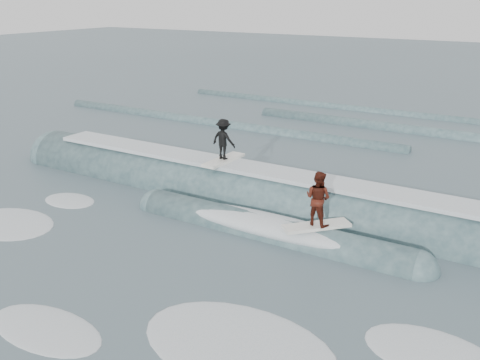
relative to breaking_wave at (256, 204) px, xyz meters
The scene contains 6 objects.
ground 4.59m from the breaking_wave, 93.16° to the right, with size 160.00×160.00×0.00m, color #425861.
breaking_wave is the anchor object (origin of this frame).
surfer_black 2.54m from the breaking_wave, 168.73° to the left, with size 0.99×2.02×1.57m.
surfer_red 3.87m from the breaking_wave, 31.47° to the right, with size 1.77×1.84×1.72m.
whitewater 6.43m from the breaking_wave, 89.53° to the right, with size 16.12×7.21×0.10m.
far_swells 13.20m from the breaking_wave, 97.99° to the left, with size 34.09×8.65×0.80m.
Camera 1 is at (8.81, -10.68, 7.06)m, focal length 40.00 mm.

